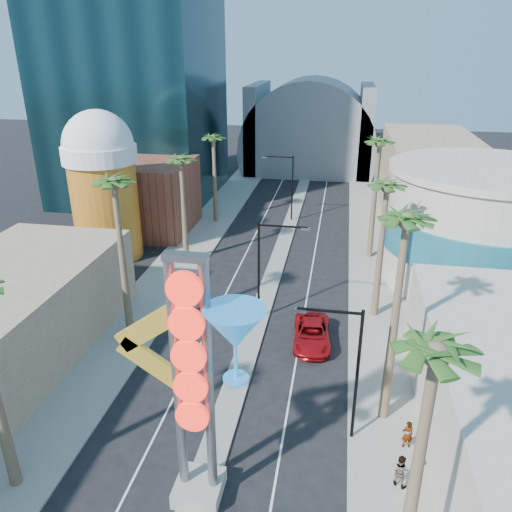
# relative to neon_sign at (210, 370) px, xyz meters

# --- Properties ---
(sidewalk_west) EXTENTS (5.00, 100.00, 0.15)m
(sidewalk_west) POSITION_rel_neon_sign_xyz_m (-10.32, 32.04, -7.23)
(sidewalk_west) COLOR gray
(sidewalk_west) RESTS_ON ground
(sidewalk_east) EXTENTS (5.00, 100.00, 0.15)m
(sidewalk_east) POSITION_rel_neon_sign_xyz_m (8.68, 32.04, -7.23)
(sidewalk_east) COLOR gray
(sidewalk_east) RESTS_ON ground
(median) EXTENTS (1.60, 84.00, 0.15)m
(median) POSITION_rel_neon_sign_xyz_m (-0.82, 35.04, -7.23)
(median) COLOR gray
(median) RESTS_ON ground
(hotel_tower) EXTENTS (20.00, 20.00, 50.00)m
(hotel_tower) POSITION_rel_neon_sign_xyz_m (-22.82, 49.04, 17.69)
(hotel_tower) COLOR black
(hotel_tower) RESTS_ON ground
(brick_filler_west) EXTENTS (10.00, 10.00, 8.00)m
(brick_filler_west) POSITION_rel_neon_sign_xyz_m (-16.82, 35.04, -3.31)
(brick_filler_west) COLOR brown
(brick_filler_west) RESTS_ON ground
(filler_east) EXTENTS (10.00, 20.00, 10.00)m
(filler_east) POSITION_rel_neon_sign_xyz_m (15.18, 45.04, -2.31)
(filler_east) COLOR #8D785B
(filler_east) RESTS_ON ground
(beer_mug) EXTENTS (7.00, 7.00, 14.50)m
(beer_mug) POSITION_rel_neon_sign_xyz_m (-17.82, 27.04, 0.54)
(beer_mug) COLOR #A94D16
(beer_mug) RESTS_ON ground
(turquoise_building) EXTENTS (16.60, 16.60, 10.60)m
(turquoise_building) POSITION_rel_neon_sign_xyz_m (17.18, 27.04, -2.06)
(turquoise_building) COLOR #B3A997
(turquoise_building) RESTS_ON ground
(canopy) EXTENTS (22.00, 16.00, 22.00)m
(canopy) POSITION_rel_neon_sign_xyz_m (-0.82, 69.04, -3.00)
(canopy) COLOR slate
(canopy) RESTS_ON ground
(neon_sign) EXTENTS (6.53, 2.60, 12.55)m
(neon_sign) POSITION_rel_neon_sign_xyz_m (0.00, 0.00, 0.00)
(neon_sign) COLOR gray
(neon_sign) RESTS_ON ground
(streetlight_0) EXTENTS (3.79, 0.25, 8.00)m
(streetlight_0) POSITION_rel_neon_sign_xyz_m (-0.27, 17.04, -2.43)
(streetlight_0) COLOR black
(streetlight_0) RESTS_ON ground
(streetlight_1) EXTENTS (3.79, 0.25, 8.00)m
(streetlight_1) POSITION_rel_neon_sign_xyz_m (-1.36, 41.04, -2.43)
(streetlight_1) COLOR black
(streetlight_1) RESTS_ON ground
(streetlight_2) EXTENTS (3.45, 0.25, 8.00)m
(streetlight_2) POSITION_rel_neon_sign_xyz_m (5.91, 5.04, -2.47)
(streetlight_2) COLOR black
(streetlight_2) RESTS_ON ground
(palm_1) EXTENTS (2.40, 2.40, 12.70)m
(palm_1) POSITION_rel_neon_sign_xyz_m (-9.82, 13.04, 3.52)
(palm_1) COLOR brown
(palm_1) RESTS_ON ground
(palm_2) EXTENTS (2.40, 2.40, 11.20)m
(palm_2) POSITION_rel_neon_sign_xyz_m (-9.82, 27.04, 2.17)
(palm_2) COLOR brown
(palm_2) RESTS_ON ground
(palm_3) EXTENTS (2.40, 2.40, 11.20)m
(palm_3) POSITION_rel_neon_sign_xyz_m (-9.82, 39.04, 2.17)
(palm_3) COLOR brown
(palm_3) RESTS_ON ground
(palm_4) EXTENTS (2.40, 2.40, 12.20)m
(palm_4) POSITION_rel_neon_sign_xyz_m (8.18, -2.96, 3.07)
(palm_4) COLOR brown
(palm_4) RESTS_ON ground
(palm_5) EXTENTS (2.40, 2.40, 13.20)m
(palm_5) POSITION_rel_neon_sign_xyz_m (8.18, 7.04, 3.96)
(palm_5) COLOR brown
(palm_5) RESTS_ON ground
(palm_6) EXTENTS (2.40, 2.40, 11.70)m
(palm_6) POSITION_rel_neon_sign_xyz_m (8.18, 19.04, 2.62)
(palm_6) COLOR brown
(palm_6) RESTS_ON ground
(palm_7) EXTENTS (2.40, 2.40, 12.70)m
(palm_7) POSITION_rel_neon_sign_xyz_m (8.18, 31.04, 3.52)
(palm_7) COLOR brown
(palm_7) RESTS_ON ground
(red_pickup) EXTENTS (2.94, 5.72, 1.55)m
(red_pickup) POSITION_rel_neon_sign_xyz_m (3.55, 14.18, -6.53)
(red_pickup) COLOR #9B0B10
(red_pickup) RESTS_ON ground
(pedestrian_a) EXTENTS (0.68, 0.52, 1.67)m
(pedestrian_a) POSITION_rel_neon_sign_xyz_m (9.24, 4.74, -6.32)
(pedestrian_a) COLOR gray
(pedestrian_a) RESTS_ON sidewalk_east
(pedestrian_b) EXTENTS (1.06, 0.99, 1.75)m
(pedestrian_b) POSITION_rel_neon_sign_xyz_m (8.62, 2.14, -6.28)
(pedestrian_b) COLOR gray
(pedestrian_b) RESTS_ON sidewalk_east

